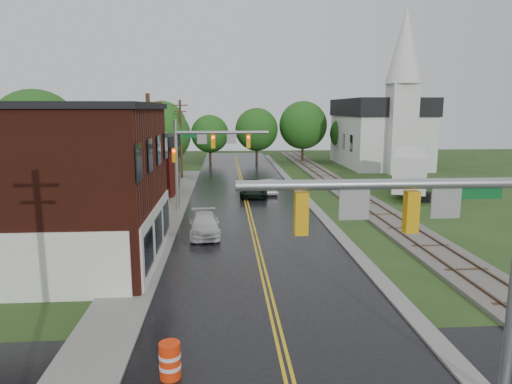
{
  "coord_description": "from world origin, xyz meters",
  "views": [
    {
      "loc": [
        -1.85,
        -8.67,
        8.0
      ],
      "look_at": [
        -0.15,
        15.91,
        3.5
      ],
      "focal_mm": 32.0,
      "sensor_mm": 36.0,
      "label": 1
    }
  ],
  "objects": [
    {
      "name": "yellow_house",
      "position": [
        -11.0,
        26.0,
        3.2
      ],
      "size": [
        8.0,
        7.0,
        6.4
      ],
      "primitive_type": "cube",
      "color": "tan",
      "rests_on": "ground"
    },
    {
      "name": "curb_right",
      "position": [
        5.4,
        35.0,
        0.0
      ],
      "size": [
        0.8,
        70.0,
        0.12
      ],
      "primitive_type": "cube",
      "color": "gray",
      "rests_on": "ground"
    },
    {
      "name": "traffic_signal_far",
      "position": [
        -3.47,
        27.0,
        4.97
      ],
      "size": [
        7.34,
        0.43,
        7.2
      ],
      "color": "gray",
      "rests_on": "ground"
    },
    {
      "name": "tree_left_b",
      "position": [
        -17.85,
        31.9,
        5.72
      ],
      "size": [
        7.6,
        7.6,
        9.69
      ],
      "color": "black",
      "rests_on": "ground"
    },
    {
      "name": "construction_barrel",
      "position": [
        -3.56,
        4.0,
        0.57
      ],
      "size": [
        0.76,
        0.76,
        1.14
      ],
      "primitive_type": "cylinder",
      "rotation": [
        0.0,
        0.0,
        0.21
      ],
      "color": "#F1310A",
      "rests_on": "ground"
    },
    {
      "name": "utility_pole_b",
      "position": [
        -6.8,
        22.0,
        4.72
      ],
      "size": [
        1.8,
        0.28,
        9.0
      ],
      "color": "#382616",
      "rests_on": "ground"
    },
    {
      "name": "semi_trailer",
      "position": [
        16.05,
        33.96,
        2.36
      ],
      "size": [
        7.45,
        12.81,
        3.98
      ],
      "color": "black",
      "rests_on": "ground"
    },
    {
      "name": "tree_left_e",
      "position": [
        -8.85,
        45.9,
        4.81
      ],
      "size": [
        6.4,
        6.4,
        8.16
      ],
      "color": "black",
      "rests_on": "ground"
    },
    {
      "name": "suv_dark",
      "position": [
        0.8,
        32.97,
        0.74
      ],
      "size": [
        2.78,
        5.45,
        1.47
      ],
      "primitive_type": "imported",
      "rotation": [
        0.0,
        0.0,
        -0.06
      ],
      "color": "black",
      "rests_on": "ground"
    },
    {
      "name": "main_road",
      "position": [
        0.0,
        30.0,
        0.0
      ],
      "size": [
        10.0,
        90.0,
        0.02
      ],
      "primitive_type": "cube",
      "color": "black",
      "rests_on": "ground"
    },
    {
      "name": "tree_left_c",
      "position": [
        -13.85,
        39.9,
        4.51
      ],
      "size": [
        6.0,
        6.0,
        7.65
      ],
      "color": "black",
      "rests_on": "ground"
    },
    {
      "name": "railroad",
      "position": [
        10.0,
        35.0,
        0.11
      ],
      "size": [
        3.2,
        80.0,
        0.3
      ],
      "color": "#59544C",
      "rests_on": "ground"
    },
    {
      "name": "sidewalk_left",
      "position": [
        -6.2,
        25.0,
        0.0
      ],
      "size": [
        2.4,
        50.0,
        0.12
      ],
      "primitive_type": "cube",
      "color": "gray",
      "rests_on": "ground"
    },
    {
      "name": "darkred_building",
      "position": [
        -10.0,
        35.0,
        2.2
      ],
      "size": [
        7.0,
        6.0,
        4.4
      ],
      "primitive_type": "cube",
      "color": "#3F0F0C",
      "rests_on": "ground"
    },
    {
      "name": "pickup_white",
      "position": [
        -3.2,
        19.88,
        0.68
      ],
      "size": [
        2.21,
        4.79,
        1.35
      ],
      "primitive_type": "imported",
      "rotation": [
        0.0,
        0.0,
        0.07
      ],
      "color": "silver",
      "rests_on": "ground"
    },
    {
      "name": "traffic_signal_near",
      "position": [
        3.47,
        2.0,
        4.97
      ],
      "size": [
        7.34,
        0.3,
        7.2
      ],
      "color": "gray",
      "rests_on": "ground"
    },
    {
      "name": "sedan_silver",
      "position": [
        2.26,
        34.06,
        0.65
      ],
      "size": [
        1.57,
        4.02,
        1.3
      ],
      "primitive_type": "imported",
      "rotation": [
        0.0,
        0.0,
        0.05
      ],
      "color": "#B9B9BE",
      "rests_on": "ground"
    },
    {
      "name": "utility_pole_c",
      "position": [
        -6.8,
        44.0,
        4.72
      ],
      "size": [
        1.8,
        0.28,
        9.0
      ],
      "color": "#382616",
      "rests_on": "ground"
    },
    {
      "name": "brick_building",
      "position": [
        -12.48,
        15.0,
        4.15
      ],
      "size": [
        14.3,
        10.3,
        8.3
      ],
      "color": "#47180F",
      "rests_on": "ground"
    },
    {
      "name": "church",
      "position": [
        20.0,
        53.74,
        5.83
      ],
      "size": [
        10.4,
        18.4,
        20.0
      ],
      "color": "silver",
      "rests_on": "ground"
    }
  ]
}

